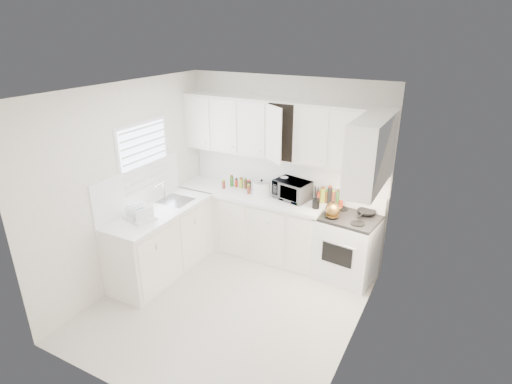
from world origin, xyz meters
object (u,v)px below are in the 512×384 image
Objects in this scene: stove at (347,238)px; dish_rack at (139,211)px; rice_cooker at (262,187)px; tea_kettle at (333,209)px; utensil_crock at (316,197)px; microwave at (292,188)px.

dish_rack is (-2.30, -1.38, 0.47)m from stove.
dish_rack is at bearing -133.09° from rice_cooker.
stove is 0.52m from tea_kettle.
rice_cooker is 0.77× the size of utensil_crock.
rice_cooker is 1.72m from dish_rack.
stove is at bearing 46.30° from dish_rack.
tea_kettle is 0.73m from microwave.
utensil_crock is at bearing 51.24° from dish_rack.
rice_cooker is at bearing -174.18° from stove.
microwave reaches higher than dish_rack.
tea_kettle is at bearing -23.82° from utensil_crock.
rice_cooker is at bearing -155.78° from microwave.
rice_cooker is 0.67× the size of dish_rack.
tea_kettle is at bearing -8.41° from microwave.
microwave reaches higher than tea_kettle.
stove is 1.01m from microwave.
microwave reaches higher than utensil_crock.
rice_cooker is at bearing 69.51° from dish_rack.
stove reaches higher than dish_rack.
stove is 5.01× the size of tea_kettle.
tea_kettle is (-0.18, -0.16, 0.46)m from stove.
dish_rack is (-1.85, -1.34, -0.06)m from utensil_crock.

